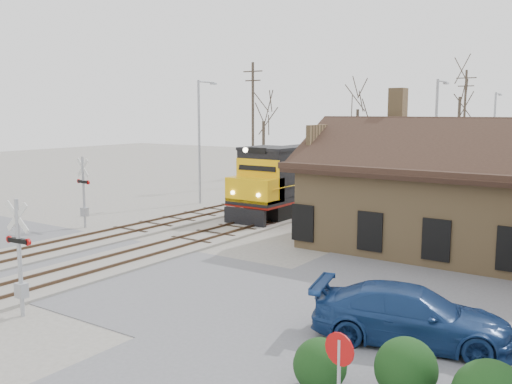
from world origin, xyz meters
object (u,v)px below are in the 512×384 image
depot (463,202)px  locomotive_lead (323,172)px  parked_car (411,315)px  locomotive_trailing (420,154)px

depot → locomotive_lead: 14.63m
locomotive_lead → depot: bearing=-35.0°
parked_car → locomotive_lead: bearing=19.8°
depot → locomotive_lead: (-11.99, 8.39, -0.00)m
depot → locomotive_trailing: (-11.99, 29.26, -0.00)m
depot → locomotive_lead: bearing=145.0°
locomotive_trailing → depot: bearing=-67.7°
locomotive_lead → parked_car: size_ratio=3.60×
depot → locomotive_trailing: 31.62m
depot → locomotive_lead: depot is taller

